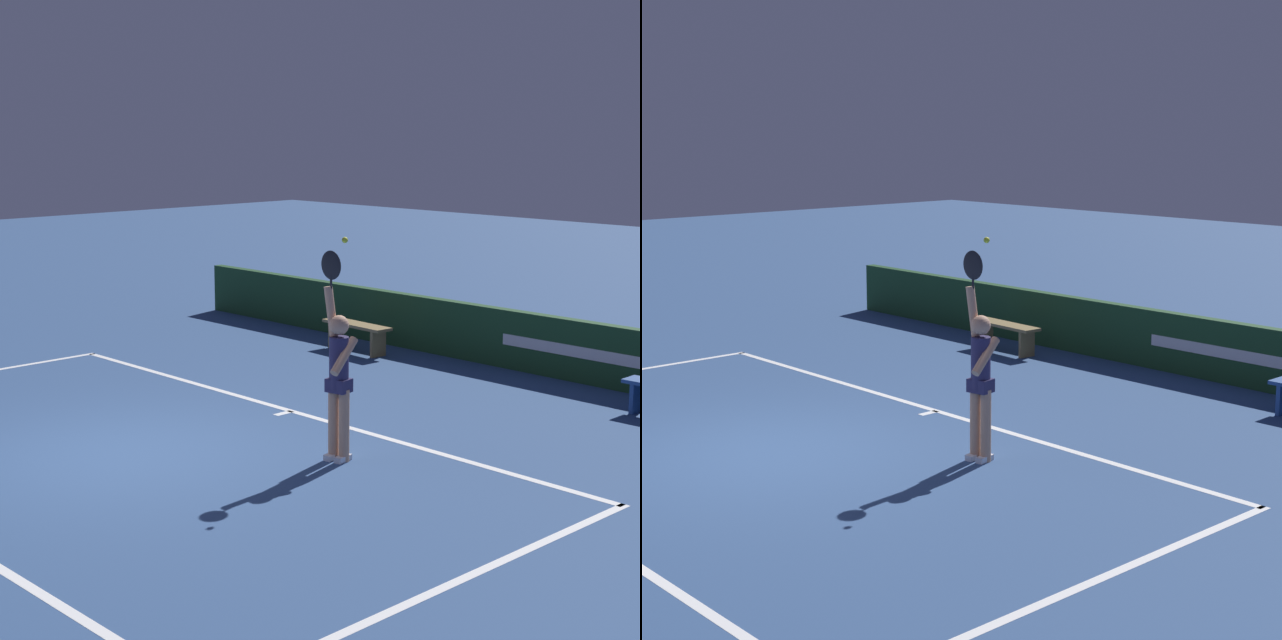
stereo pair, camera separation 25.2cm
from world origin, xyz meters
TOP-DOWN VIEW (x-y plane):
  - ground_plane at (0.00, 0.00)m, footprint 60.00×60.00m
  - court_lines at (0.00, 0.06)m, footprint 10.41×5.59m
  - back_wall at (0.00, 7.14)m, footprint 14.27×0.20m
  - tennis_player at (1.99, 1.72)m, footprint 0.49×0.48m
  - tennis_ball at (2.05, 1.76)m, footprint 0.07×0.07m
  - courtside_bench_near at (-2.12, 6.22)m, footprint 1.43×0.43m

SIDE VIEW (x-z plane):
  - ground_plane at x=0.00m, z-range 0.00..0.00m
  - court_lines at x=0.00m, z-range 0.00..0.00m
  - courtside_bench_near at x=-2.12m, z-range 0.13..0.63m
  - back_wall at x=0.00m, z-range 0.00..0.96m
  - tennis_player at x=1.99m, z-range -0.21..2.29m
  - tennis_ball at x=2.05m, z-range 2.58..2.65m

